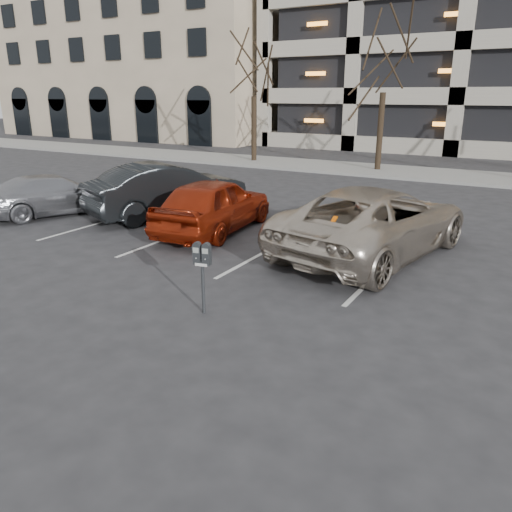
{
  "coord_description": "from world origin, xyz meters",
  "views": [
    {
      "loc": [
        4.15,
        -8.19,
        3.63
      ],
      "look_at": [
        0.01,
        -1.04,
        0.94
      ],
      "focal_mm": 35.0,
      "sensor_mm": 36.0,
      "label": 1
    }
  ],
  "objects_px": {
    "parking_meter": "(202,261)",
    "car_dark": "(168,190)",
    "tree_a": "(254,54)",
    "tree_b": "(387,40)",
    "car_silver": "(54,195)",
    "car_red": "(214,205)",
    "suv_silver": "(374,221)"
  },
  "relations": [
    {
      "from": "parking_meter",
      "to": "car_dark",
      "type": "xyz_separation_m",
      "value": [
        -5.24,
        5.41,
        -0.14
      ]
    },
    {
      "from": "tree_b",
      "to": "car_silver",
      "type": "relative_size",
      "value": 1.92
    },
    {
      "from": "tree_b",
      "to": "car_silver",
      "type": "distance_m",
      "value": 16.15
    },
    {
      "from": "car_red",
      "to": "car_dark",
      "type": "xyz_separation_m",
      "value": [
        -2.31,
        0.84,
        0.06
      ]
    },
    {
      "from": "tree_a",
      "to": "suv_silver",
      "type": "bearing_deg",
      "value": -50.14
    },
    {
      "from": "suv_silver",
      "to": "car_red",
      "type": "relative_size",
      "value": 1.4
    },
    {
      "from": "car_red",
      "to": "car_dark",
      "type": "height_order",
      "value": "car_dark"
    },
    {
      "from": "parking_meter",
      "to": "car_dark",
      "type": "distance_m",
      "value": 7.53
    },
    {
      "from": "tree_b",
      "to": "suv_silver",
      "type": "xyz_separation_m",
      "value": [
        3.87,
        -13.02,
        -5.13
      ]
    },
    {
      "from": "tree_a",
      "to": "car_silver",
      "type": "xyz_separation_m",
      "value": [
        0.91,
        -13.98,
        -5.01
      ]
    },
    {
      "from": "car_dark",
      "to": "suv_silver",
      "type": "bearing_deg",
      "value": -162.58
    },
    {
      "from": "tree_b",
      "to": "suv_silver",
      "type": "bearing_deg",
      "value": -73.45
    },
    {
      "from": "tree_b",
      "to": "car_silver",
      "type": "xyz_separation_m",
      "value": [
        -6.09,
        -13.98,
        -5.31
      ]
    },
    {
      "from": "tree_a",
      "to": "car_red",
      "type": "bearing_deg",
      "value": -63.94
    },
    {
      "from": "parking_meter",
      "to": "suv_silver",
      "type": "xyz_separation_m",
      "value": [
        1.49,
        4.75,
        -0.15
      ]
    },
    {
      "from": "tree_b",
      "to": "parking_meter",
      "type": "relative_size",
      "value": 6.57
    },
    {
      "from": "parking_meter",
      "to": "suv_silver",
      "type": "relative_size",
      "value": 0.2
    },
    {
      "from": "tree_a",
      "to": "tree_b",
      "type": "distance_m",
      "value": 7.01
    },
    {
      "from": "tree_a",
      "to": "tree_b",
      "type": "bearing_deg",
      "value": 0.0
    },
    {
      "from": "tree_b",
      "to": "parking_meter",
      "type": "bearing_deg",
      "value": -82.37
    },
    {
      "from": "tree_a",
      "to": "car_silver",
      "type": "bearing_deg",
      "value": -86.28
    },
    {
      "from": "car_red",
      "to": "car_dark",
      "type": "distance_m",
      "value": 2.46
    },
    {
      "from": "tree_a",
      "to": "car_silver",
      "type": "distance_m",
      "value": 14.88
    },
    {
      "from": "parking_meter",
      "to": "car_red",
      "type": "bearing_deg",
      "value": 111.33
    },
    {
      "from": "tree_b",
      "to": "car_dark",
      "type": "height_order",
      "value": "tree_b"
    },
    {
      "from": "parking_meter",
      "to": "car_silver",
      "type": "xyz_separation_m",
      "value": [
        -8.47,
        3.78,
        -0.34
      ]
    },
    {
      "from": "tree_a",
      "to": "tree_b",
      "type": "xyz_separation_m",
      "value": [
        7.0,
        0.0,
        0.3
      ]
    },
    {
      "from": "car_red",
      "to": "car_silver",
      "type": "relative_size",
      "value": 1.03
    },
    {
      "from": "tree_b",
      "to": "suv_silver",
      "type": "height_order",
      "value": "tree_b"
    },
    {
      "from": "car_red",
      "to": "car_dark",
      "type": "bearing_deg",
      "value": -25.97
    },
    {
      "from": "suv_silver",
      "to": "car_red",
      "type": "xyz_separation_m",
      "value": [
        -4.41,
        -0.18,
        -0.05
      ]
    },
    {
      "from": "tree_b",
      "to": "parking_meter",
      "type": "height_order",
      "value": "tree_b"
    }
  ]
}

